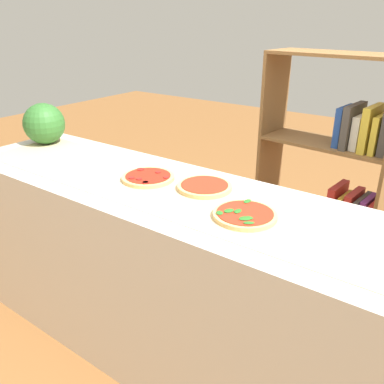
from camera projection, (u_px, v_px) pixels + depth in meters
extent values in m
plane|color=brown|center=(192.00, 360.00, 2.12)|extent=(12.00, 12.00, 0.00)
cube|color=beige|center=(192.00, 286.00, 1.94)|extent=(2.70, 0.66, 0.94)
cube|color=tan|center=(192.00, 196.00, 1.75)|extent=(2.51, 0.48, 0.00)
cylinder|color=#DBB26B|center=(148.00, 178.00, 1.92)|extent=(0.25, 0.25, 0.02)
cylinder|color=#AD2314|center=(148.00, 176.00, 1.92)|extent=(0.22, 0.22, 0.00)
cylinder|color=maroon|center=(158.00, 172.00, 1.95)|extent=(0.03, 0.03, 0.00)
cylinder|color=maroon|center=(139.00, 179.00, 1.87)|extent=(0.03, 0.03, 0.00)
cylinder|color=maroon|center=(140.00, 169.00, 1.99)|extent=(0.03, 0.03, 0.00)
cylinder|color=maroon|center=(146.00, 182.00, 1.83)|extent=(0.03, 0.03, 0.00)
cylinder|color=maroon|center=(145.00, 182.00, 1.83)|extent=(0.03, 0.03, 0.00)
cylinder|color=maroon|center=(166.00, 177.00, 1.89)|extent=(0.03, 0.03, 0.00)
cylinder|color=maroon|center=(132.00, 178.00, 1.88)|extent=(0.03, 0.03, 0.00)
cylinder|color=#DBB26B|center=(205.00, 187.00, 1.82)|extent=(0.25, 0.25, 0.02)
cylinder|color=red|center=(205.00, 185.00, 1.81)|extent=(0.21, 0.21, 0.00)
cylinder|color=#DBB26B|center=(245.00, 215.00, 1.56)|extent=(0.25, 0.25, 0.02)
cylinder|color=red|center=(245.00, 213.00, 1.56)|extent=(0.22, 0.22, 0.00)
ellipsoid|color=#286B23|center=(245.00, 218.00, 1.50)|extent=(0.06, 0.06, 0.00)
ellipsoid|color=#286B23|center=(229.00, 211.00, 1.56)|extent=(0.04, 0.05, 0.00)
ellipsoid|color=#286B23|center=(249.00, 218.00, 1.51)|extent=(0.04, 0.03, 0.00)
ellipsoid|color=#286B23|center=(247.00, 201.00, 1.64)|extent=(0.03, 0.04, 0.00)
ellipsoid|color=#286B23|center=(220.00, 213.00, 1.55)|extent=(0.04, 0.04, 0.00)
ellipsoid|color=#286B23|center=(249.00, 223.00, 1.47)|extent=(0.05, 0.04, 0.00)
ellipsoid|color=#286B23|center=(243.00, 218.00, 1.50)|extent=(0.03, 0.04, 0.00)
ellipsoid|color=#286B23|center=(238.00, 211.00, 1.56)|extent=(0.03, 0.04, 0.00)
sphere|color=#2D6628|center=(44.00, 124.00, 2.43)|extent=(0.24, 0.24, 0.24)
cube|color=brown|center=(269.00, 169.00, 2.64)|extent=(0.05, 0.29, 1.48)
cube|color=brown|center=(308.00, 284.00, 2.71)|extent=(0.73, 0.36, 0.02)
cube|color=#2D753D|center=(358.00, 292.00, 2.48)|extent=(0.07, 0.25, 0.17)
cube|color=gold|center=(351.00, 286.00, 2.50)|extent=(0.05, 0.20, 0.22)
cube|color=gold|center=(342.00, 286.00, 2.54)|extent=(0.06, 0.25, 0.17)
cube|color=#B22823|center=(337.00, 281.00, 2.55)|extent=(0.05, 0.20, 0.21)
cube|color=silver|center=(330.00, 281.00, 2.59)|extent=(0.06, 0.21, 0.17)
cube|color=brown|center=(317.00, 219.00, 2.52)|extent=(0.73, 0.36, 0.02)
cube|color=#B22823|center=(374.00, 219.00, 2.27)|extent=(0.05, 0.24, 0.22)
cube|color=#753384|center=(366.00, 216.00, 2.30)|extent=(0.05, 0.19, 0.22)
cube|color=#47423D|center=(360.00, 214.00, 2.32)|extent=(0.05, 0.23, 0.22)
cube|color=#B22823|center=(352.00, 210.00, 2.34)|extent=(0.06, 0.21, 0.24)
cube|color=gold|center=(344.00, 210.00, 2.38)|extent=(0.04, 0.18, 0.20)
cube|color=#B22823|center=(336.00, 204.00, 2.40)|extent=(0.06, 0.22, 0.25)
cube|color=brown|center=(327.00, 144.00, 2.32)|extent=(0.73, 0.36, 0.02)
cube|color=gold|center=(380.00, 134.00, 2.11)|extent=(0.05, 0.22, 0.20)
cube|color=gold|center=(371.00, 128.00, 2.13)|extent=(0.06, 0.23, 0.24)
cube|color=silver|center=(360.00, 132.00, 2.18)|extent=(0.06, 0.18, 0.18)
cube|color=#47423D|center=(353.00, 126.00, 2.19)|extent=(0.06, 0.24, 0.23)
cube|color=#234799|center=(344.00, 126.00, 2.23)|extent=(0.06, 0.20, 0.22)
cube|color=brown|center=(339.00, 54.00, 2.13)|extent=(0.73, 0.36, 0.02)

